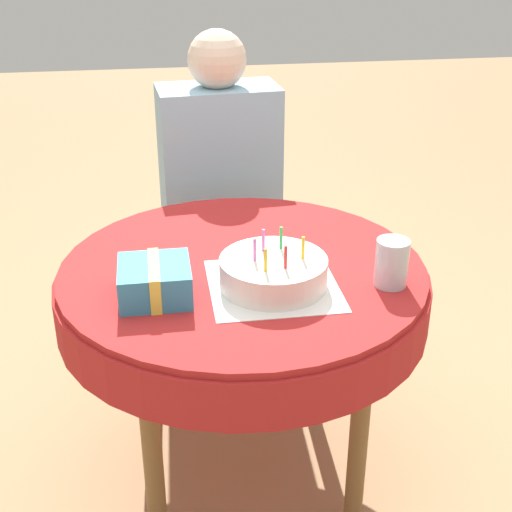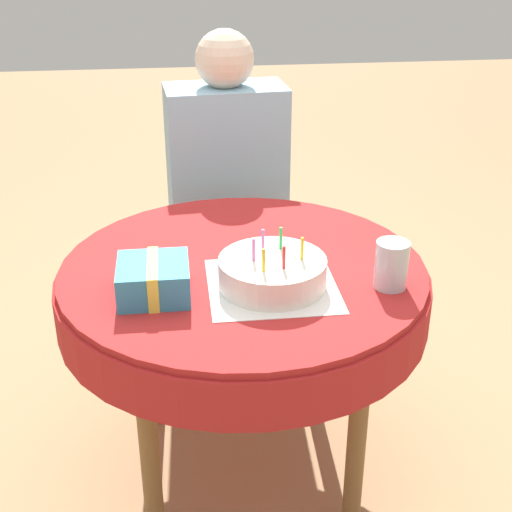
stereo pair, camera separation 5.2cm
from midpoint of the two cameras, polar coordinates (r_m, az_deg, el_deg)
ground_plane at (r=2.28m, az=-0.23°, el=-16.63°), size 12.00×12.00×0.00m
dining_table at (r=1.92m, az=-0.26°, el=-3.08°), size 0.98×0.98×0.70m
chair at (r=2.73m, az=-1.95°, el=3.00°), size 0.42×0.42×0.86m
person at (r=2.57m, az=-1.73°, el=7.16°), size 0.43×0.35×1.19m
napkin at (r=1.78m, az=2.14°, el=-2.38°), size 0.32×0.32×0.00m
birthday_cake at (r=1.76m, az=2.16°, el=-1.30°), size 0.27×0.27×0.13m
drinking_glass at (r=1.78m, az=11.60°, el=-0.69°), size 0.08×0.08×0.12m
gift_box at (r=1.73m, az=-7.35°, el=-1.88°), size 0.17×0.18×0.09m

